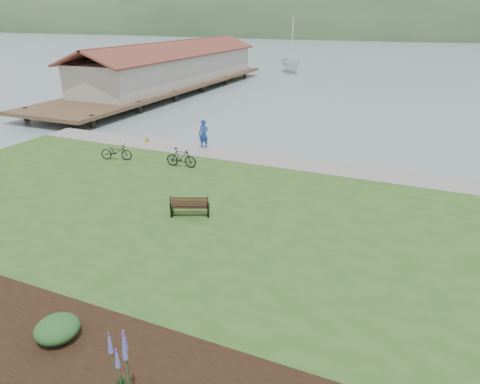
# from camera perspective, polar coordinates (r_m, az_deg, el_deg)

# --- Properties ---
(ground) EXTENTS (600.00, 600.00, 0.00)m
(ground) POSITION_cam_1_polar(r_m,az_deg,el_deg) (18.48, -0.65, -3.46)
(ground) COLOR gray
(ground) RESTS_ON ground
(lawn) EXTENTS (34.00, 20.00, 0.40)m
(lawn) POSITION_cam_1_polar(r_m,az_deg,el_deg) (16.79, -3.46, -5.59)
(lawn) COLOR #2C541D
(lawn) RESTS_ON ground
(shoreline_path) EXTENTS (34.00, 2.20, 0.03)m
(shoreline_path) POSITION_cam_1_polar(r_m,az_deg,el_deg) (24.32, 6.02, 4.01)
(shoreline_path) COLOR gray
(shoreline_path) RESTS_ON lawn
(far_hillside) EXTENTS (580.00, 80.00, 38.00)m
(far_hillside) POSITION_cam_1_polar(r_m,az_deg,el_deg) (185.78, 29.02, 17.47)
(far_hillside) COLOR #32512D
(far_hillside) RESTS_ON ground
(pier_pavilion) EXTENTS (8.00, 36.00, 5.40)m
(pier_pavilion) POSITION_cam_1_polar(r_m,az_deg,el_deg) (50.68, -8.94, 16.15)
(pier_pavilion) COLOR #4C3826
(pier_pavilion) RESTS_ON ground
(park_bench) EXTENTS (1.68, 1.19, 0.97)m
(park_bench) POSITION_cam_1_polar(r_m,az_deg,el_deg) (17.63, -6.72, -1.81)
(park_bench) COLOR #301D12
(park_bench) RESTS_ON lawn
(person) EXTENTS (0.77, 0.53, 2.10)m
(person) POSITION_cam_1_polar(r_m,az_deg,el_deg) (26.61, -4.88, 8.02)
(person) COLOR #203E97
(person) RESTS_ON lawn
(bicycle_a) EXTENTS (1.12, 1.93, 0.96)m
(bicycle_a) POSITION_cam_1_polar(r_m,az_deg,el_deg) (25.47, -16.17, 5.18)
(bicycle_a) COLOR black
(bicycle_a) RESTS_ON lawn
(bicycle_b) EXTENTS (0.67, 1.79, 1.05)m
(bicycle_b) POSITION_cam_1_polar(r_m,az_deg,el_deg) (23.49, -7.85, 4.56)
(bicycle_b) COLOR black
(bicycle_b) RESTS_ON lawn
(sailboat) EXTENTS (13.07, 13.09, 24.29)m
(sailboat) POSITION_cam_1_polar(r_m,az_deg,el_deg) (67.16, 6.79, 15.52)
(sailboat) COLOR silver
(sailboat) RESTS_ON ground
(pannier) EXTENTS (0.19, 0.27, 0.27)m
(pannier) POSITION_cam_1_polar(r_m,az_deg,el_deg) (28.67, -12.30, 6.75)
(pannier) COLOR orange
(pannier) RESTS_ON lawn
(echium_0) EXTENTS (0.62, 0.62, 2.17)m
(echium_0) POSITION_cam_1_polar(r_m,az_deg,el_deg) (9.86, -15.51, -22.05)
(echium_0) COLOR #133519
(echium_0) RESTS_ON garden_bed
(shrub_0) EXTENTS (1.13, 1.13, 0.56)m
(shrub_0) POSITION_cam_1_polar(r_m,az_deg,el_deg) (12.34, -23.21, -16.41)
(shrub_0) COLOR #1E4C21
(shrub_0) RESTS_ON garden_bed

